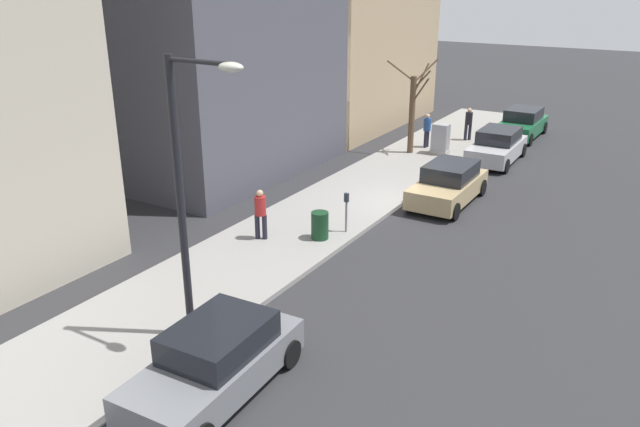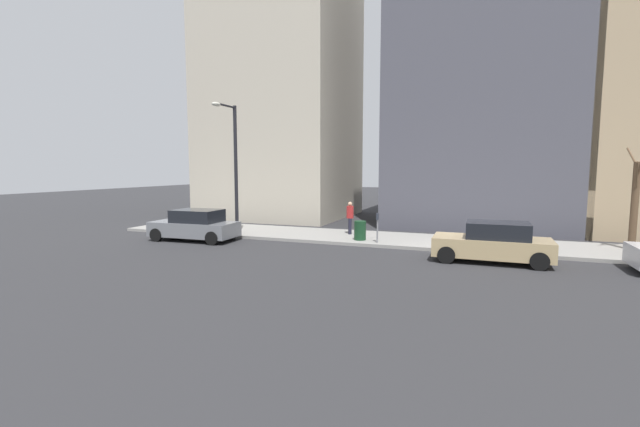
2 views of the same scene
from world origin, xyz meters
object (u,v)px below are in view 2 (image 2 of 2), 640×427
(bare_tree, at_px, (636,200))
(trash_bin, at_px, (360,230))
(parked_car_tan, at_px, (493,243))
(parked_car_grey, at_px, (195,226))
(streetlamp, at_px, (233,158))
(pedestrian_far_corner, at_px, (350,216))
(office_tower_right, at_px, (282,56))
(parking_meter, at_px, (377,225))
(office_block_center, at_px, (483,76))

(bare_tree, distance_m, trash_bin, 11.46)
(parked_car_tan, xyz_separation_m, parked_car_grey, (0.02, 13.49, 0.00))
(streetlamp, bearing_deg, parked_car_tan, -97.33)
(streetlamp, relative_size, bare_tree, 1.48)
(bare_tree, height_order, pedestrian_far_corner, bare_tree)
(parked_car_tan, xyz_separation_m, office_tower_right, (11.53, 14.27, 10.78))
(parked_car_grey, distance_m, bare_tree, 19.38)
(pedestrian_far_corner, xyz_separation_m, office_tower_right, (7.72, 7.51, 10.43))
(pedestrian_far_corner, relative_size, office_tower_right, 0.07)
(pedestrian_far_corner, bearing_deg, parking_meter, 21.43)
(parking_meter, bearing_deg, office_block_center, -21.84)
(bare_tree, xyz_separation_m, office_block_center, (8.23, 6.13, 7.04))
(parking_meter, height_order, office_block_center, office_block_center)
(parked_car_tan, height_order, pedestrian_far_corner, pedestrian_far_corner)
(bare_tree, distance_m, pedestrian_far_corner, 12.26)
(parked_car_grey, xyz_separation_m, pedestrian_far_corner, (3.79, -6.73, 0.35))
(streetlamp, bearing_deg, parking_meter, -88.71)
(parked_car_grey, xyz_separation_m, parking_meter, (1.72, -8.66, 0.24))
(pedestrian_far_corner, relative_size, office_block_center, 0.09)
(trash_bin, distance_m, pedestrian_far_corner, 1.96)
(parked_car_tan, distance_m, trash_bin, 6.17)
(trash_bin, bearing_deg, parking_meter, -115.63)
(streetlamp, height_order, office_block_center, office_block_center)
(parked_car_tan, xyz_separation_m, pedestrian_far_corner, (3.81, 6.76, 0.35))
(parked_car_tan, bearing_deg, bare_tree, -54.63)
(streetlamp, relative_size, pedestrian_far_corner, 3.92)
(streetlamp, height_order, trash_bin, streetlamp)
(bare_tree, relative_size, office_block_center, 0.24)
(parked_car_tan, height_order, bare_tree, bare_tree)
(parked_car_grey, relative_size, pedestrian_far_corner, 2.57)
(parking_meter, relative_size, bare_tree, 0.31)
(office_block_center, bearing_deg, bare_tree, -143.31)
(parking_meter, xyz_separation_m, streetlamp, (-0.17, 7.43, 3.04))
(bare_tree, bearing_deg, office_block_center, 36.69)
(office_tower_right, bearing_deg, pedestrian_far_corner, -135.78)
(parked_car_tan, bearing_deg, streetlamp, 82.62)
(trash_bin, relative_size, office_tower_right, 0.04)
(office_block_center, height_order, office_tower_right, office_tower_right)
(parked_car_grey, height_order, office_tower_right, office_tower_right)
(parked_car_grey, bearing_deg, trash_bin, -76.53)
(parked_car_grey, relative_size, bare_tree, 0.97)
(trash_bin, bearing_deg, office_block_center, -27.18)
(parked_car_grey, relative_size, office_tower_right, 0.19)
(pedestrian_far_corner, bearing_deg, bare_tree, 68.72)
(parking_meter, distance_m, bare_tree, 10.57)
(office_block_center, bearing_deg, parked_car_tan, -176.77)
(streetlamp, distance_m, office_tower_right, 12.63)
(streetlamp, distance_m, office_block_center, 16.50)
(parking_meter, relative_size, streetlamp, 0.21)
(bare_tree, xyz_separation_m, trash_bin, (-1.68, 11.22, -1.61))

